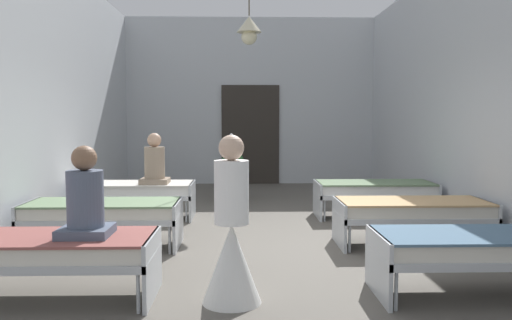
{
  "coord_description": "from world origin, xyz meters",
  "views": [
    {
      "loc": [
        -0.22,
        -6.52,
        1.62
      ],
      "look_at": [
        0.0,
        1.36,
        0.98
      ],
      "focal_mm": 36.93,
      "sensor_mm": 36.0,
      "label": 1
    }
  ],
  "objects_px": {
    "bed_right_row_0": "(480,248)",
    "patient_seated_primary": "(85,203)",
    "bed_left_row_0": "(47,251)",
    "patient_seated_secondary": "(155,165)",
    "bed_right_row_1": "(412,211)",
    "bed_right_row_2": "(374,190)",
    "bed_left_row_1": "(103,212)",
    "nurse_near_aisle": "(232,243)",
    "potted_plant": "(233,159)",
    "bed_left_row_2": "(134,191)"
  },
  "relations": [
    {
      "from": "bed_right_row_0",
      "to": "patient_seated_primary",
      "type": "height_order",
      "value": "patient_seated_primary"
    },
    {
      "from": "bed_left_row_0",
      "to": "patient_seated_secondary",
      "type": "relative_size",
      "value": 2.37
    },
    {
      "from": "bed_right_row_1",
      "to": "bed_right_row_2",
      "type": "xyz_separation_m",
      "value": [
        0.0,
        1.9,
        0.0
      ]
    },
    {
      "from": "patient_seated_primary",
      "to": "patient_seated_secondary",
      "type": "xyz_separation_m",
      "value": [
        0.0,
        3.71,
        0.0
      ]
    },
    {
      "from": "bed_left_row_1",
      "to": "patient_seated_primary",
      "type": "bearing_deg",
      "value": -79.58
    },
    {
      "from": "nurse_near_aisle",
      "to": "patient_seated_primary",
      "type": "distance_m",
      "value": 1.34
    },
    {
      "from": "bed_right_row_2",
      "to": "nurse_near_aisle",
      "type": "height_order",
      "value": "nurse_near_aisle"
    },
    {
      "from": "patient_seated_secondary",
      "to": "bed_right_row_1",
      "type": "bearing_deg",
      "value": -27.04
    },
    {
      "from": "bed_left_row_0",
      "to": "bed_right_row_2",
      "type": "relative_size",
      "value": 1.0
    },
    {
      "from": "bed_left_row_1",
      "to": "bed_right_row_1",
      "type": "distance_m",
      "value": 3.89
    },
    {
      "from": "bed_left_row_1",
      "to": "bed_right_row_0",
      "type": "bearing_deg",
      "value": -26.04
    },
    {
      "from": "patient_seated_secondary",
      "to": "patient_seated_primary",
      "type": "bearing_deg",
      "value": -90.0
    },
    {
      "from": "bed_right_row_1",
      "to": "bed_right_row_0",
      "type": "bearing_deg",
      "value": -90.0
    },
    {
      "from": "bed_right_row_0",
      "to": "bed_left_row_1",
      "type": "distance_m",
      "value": 4.33
    },
    {
      "from": "bed_left_row_0",
      "to": "potted_plant",
      "type": "distance_m",
      "value": 6.0
    },
    {
      "from": "nurse_near_aisle",
      "to": "bed_right_row_2",
      "type": "bearing_deg",
      "value": 10.83
    },
    {
      "from": "nurse_near_aisle",
      "to": "bed_left_row_2",
      "type": "bearing_deg",
      "value": 63.31
    },
    {
      "from": "patient_seated_primary",
      "to": "potted_plant",
      "type": "distance_m",
      "value": 5.92
    },
    {
      "from": "bed_left_row_1",
      "to": "nurse_near_aisle",
      "type": "relative_size",
      "value": 1.28
    },
    {
      "from": "bed_left_row_0",
      "to": "patient_seated_secondary",
      "type": "xyz_separation_m",
      "value": [
        0.35,
        3.71,
        0.43
      ]
    },
    {
      "from": "bed_left_row_1",
      "to": "bed_right_row_1",
      "type": "relative_size",
      "value": 1.0
    },
    {
      "from": "nurse_near_aisle",
      "to": "patient_seated_secondary",
      "type": "height_order",
      "value": "nurse_near_aisle"
    },
    {
      "from": "bed_left_row_1",
      "to": "bed_right_row_1",
      "type": "height_order",
      "value": "same"
    },
    {
      "from": "potted_plant",
      "to": "bed_left_row_0",
      "type": "bearing_deg",
      "value": -105.01
    },
    {
      "from": "bed_left_row_1",
      "to": "patient_seated_secondary",
      "type": "xyz_separation_m",
      "value": [
        0.35,
        1.81,
        0.43
      ]
    },
    {
      "from": "bed_left_row_0",
      "to": "bed_right_row_2",
      "type": "xyz_separation_m",
      "value": [
        3.89,
        3.8,
        0.0
      ]
    },
    {
      "from": "patient_seated_primary",
      "to": "bed_left_row_2",
      "type": "bearing_deg",
      "value": 95.26
    },
    {
      "from": "bed_left_row_1",
      "to": "patient_seated_secondary",
      "type": "bearing_deg",
      "value": 79.03
    },
    {
      "from": "patient_seated_primary",
      "to": "potted_plant",
      "type": "height_order",
      "value": "patient_seated_primary"
    },
    {
      "from": "bed_right_row_0",
      "to": "nurse_near_aisle",
      "type": "bearing_deg",
      "value": -176.81
    },
    {
      "from": "nurse_near_aisle",
      "to": "patient_seated_secondary",
      "type": "distance_m",
      "value": 4.06
    },
    {
      "from": "bed_left_row_2",
      "to": "bed_right_row_2",
      "type": "relative_size",
      "value": 1.0
    },
    {
      "from": "nurse_near_aisle",
      "to": "bed_right_row_1",
      "type": "bearing_deg",
      "value": -7.35
    },
    {
      "from": "nurse_near_aisle",
      "to": "patient_seated_secondary",
      "type": "xyz_separation_m",
      "value": [
        -1.29,
        3.83,
        0.34
      ]
    },
    {
      "from": "bed_left_row_2",
      "to": "potted_plant",
      "type": "distance_m",
      "value": 2.55
    },
    {
      "from": "bed_right_row_0",
      "to": "potted_plant",
      "type": "xyz_separation_m",
      "value": [
        -2.34,
        5.79,
        0.36
      ]
    },
    {
      "from": "bed_right_row_1",
      "to": "patient_seated_primary",
      "type": "distance_m",
      "value": 4.04
    },
    {
      "from": "bed_right_row_0",
      "to": "bed_right_row_1",
      "type": "xyz_separation_m",
      "value": [
        0.0,
        1.9,
        0.0
      ]
    },
    {
      "from": "bed_left_row_1",
      "to": "bed_left_row_2",
      "type": "xyz_separation_m",
      "value": [
        0.0,
        1.9,
        0.0
      ]
    },
    {
      "from": "bed_left_row_0",
      "to": "patient_seated_primary",
      "type": "bearing_deg",
      "value": -0.48
    },
    {
      "from": "patient_seated_primary",
      "to": "potted_plant",
      "type": "xyz_separation_m",
      "value": [
        1.2,
        5.79,
        -0.07
      ]
    },
    {
      "from": "bed_left_row_1",
      "to": "patient_seated_primary",
      "type": "distance_m",
      "value": 1.98
    },
    {
      "from": "bed_right_row_2",
      "to": "patient_seated_primary",
      "type": "distance_m",
      "value": 5.21
    },
    {
      "from": "bed_left_row_1",
      "to": "bed_left_row_2",
      "type": "height_order",
      "value": "same"
    },
    {
      "from": "nurse_near_aisle",
      "to": "potted_plant",
      "type": "bearing_deg",
      "value": 41.49
    },
    {
      "from": "potted_plant",
      "to": "patient_seated_primary",
      "type": "bearing_deg",
      "value": -101.72
    },
    {
      "from": "bed_right_row_1",
      "to": "patient_seated_primary",
      "type": "bearing_deg",
      "value": -151.73
    },
    {
      "from": "bed_left_row_0",
      "to": "patient_seated_primary",
      "type": "relative_size",
      "value": 2.37
    },
    {
      "from": "bed_left_row_0",
      "to": "patient_seated_secondary",
      "type": "height_order",
      "value": "patient_seated_secondary"
    },
    {
      "from": "bed_left_row_2",
      "to": "nurse_near_aisle",
      "type": "relative_size",
      "value": 1.28
    }
  ]
}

